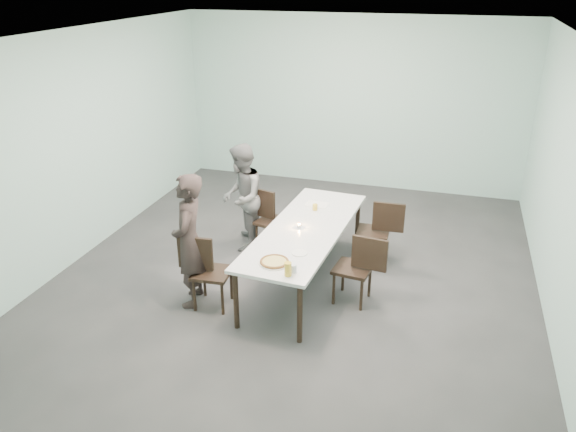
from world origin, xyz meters
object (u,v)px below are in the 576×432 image
(amber_tumbler, at_px, (315,207))
(chair_far_right, at_px, (379,228))
(beer_glass, at_px, (288,269))
(tealight, at_px, (299,226))
(table, at_px, (305,232))
(water_tumbler, at_px, (293,268))
(diner_near, at_px, (189,241))
(pizza, at_px, (274,262))
(side_plate, at_px, (299,253))
(chair_far_left, at_px, (269,216))
(diner_far, at_px, (242,197))
(chair_near_right, at_px, (360,265))
(chair_near_left, at_px, (205,267))

(amber_tumbler, bearing_deg, chair_far_right, 14.66)
(beer_glass, height_order, tealight, beer_glass)
(table, bearing_deg, water_tumbler, -81.72)
(diner_near, relative_size, tealight, 28.86)
(diner_near, bearing_deg, amber_tumbler, 127.09)
(pizza, bearing_deg, side_plate, 56.94)
(pizza, bearing_deg, chair_far_left, 110.46)
(chair_far_left, relative_size, water_tumbler, 9.67)
(chair_far_left, distance_m, diner_far, 0.46)
(chair_near_right, xyz_separation_m, chair_far_right, (0.08, 1.08, 0.00))
(beer_glass, distance_m, amber_tumbler, 1.77)
(chair_near_left, bearing_deg, chair_near_right, 13.90)
(tealight, xyz_separation_m, amber_tumbler, (0.05, 0.59, 0.02))
(chair_near_right, bearing_deg, amber_tumbler, -41.37)
(side_plate, bearing_deg, amber_tumbler, 96.07)
(side_plate, distance_m, water_tumbler, 0.43)
(diner_near, relative_size, water_tumbler, 17.96)
(tealight, bearing_deg, chair_near_left, -136.88)
(chair_near_left, xyz_separation_m, beer_glass, (1.10, -0.33, 0.32))
(chair_far_right, relative_size, diner_far, 0.58)
(chair_far_right, bearing_deg, water_tumbler, 69.09)
(chair_near_right, relative_size, diner_far, 0.58)
(chair_far_right, distance_m, water_tumbler, 2.02)
(chair_near_right, bearing_deg, chair_near_left, 25.63)
(table, relative_size, pizza, 7.82)
(chair_far_left, xyz_separation_m, diner_near, (-0.43, -1.59, 0.31))
(pizza, height_order, amber_tumbler, amber_tumbler)
(table, distance_m, chair_far_left, 1.07)
(chair_near_right, bearing_deg, pizza, 47.15)
(chair_near_left, relative_size, side_plate, 4.83)
(pizza, distance_m, side_plate, 0.36)
(chair_near_right, bearing_deg, chair_far_left, -27.90)
(chair_far_left, xyz_separation_m, beer_glass, (0.86, -1.93, 0.32))
(chair_near_right, xyz_separation_m, water_tumbler, (-0.58, -0.81, 0.29))
(side_plate, relative_size, water_tumbler, 2.00)
(diner_near, bearing_deg, chair_far_left, 150.67)
(chair_far_right, relative_size, tealight, 15.54)
(side_plate, bearing_deg, beer_glass, -87.99)
(tealight, bearing_deg, amber_tumbler, 84.80)
(table, height_order, chair_near_left, chair_near_left)
(pizza, height_order, side_plate, pizza)
(chair_near_left, bearing_deg, amber_tumbler, 51.99)
(chair_near_right, relative_size, water_tumbler, 9.67)
(side_plate, bearing_deg, table, 99.58)
(side_plate, height_order, amber_tumbler, amber_tumbler)
(chair_far_right, xyz_separation_m, side_plate, (-0.70, -1.47, 0.25))
(diner_far, relative_size, beer_glass, 10.05)
(chair_near_left, distance_m, chair_near_right, 1.80)
(water_tumbler, bearing_deg, side_plate, 96.24)
(amber_tumbler, bearing_deg, tealight, -95.20)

